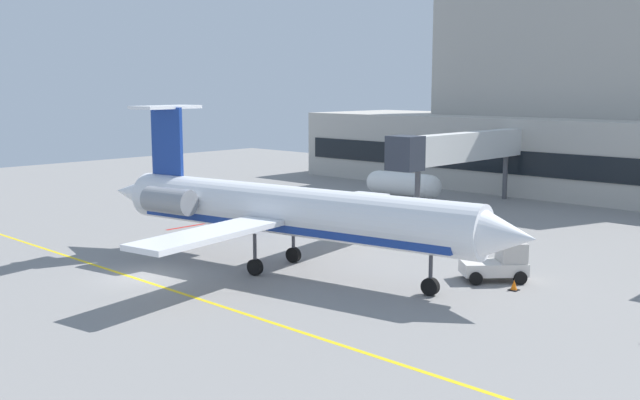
{
  "coord_description": "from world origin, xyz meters",
  "views": [
    {
      "loc": [
        33.64,
        -21.37,
        10.21
      ],
      "look_at": [
        1.49,
        12.3,
        3.0
      ],
      "focal_mm": 41.03,
      "sensor_mm": 36.0,
      "label": 1
    }
  ],
  "objects": [
    {
      "name": "baggage_tug",
      "position": [
        -5.72,
        12.23,
        0.96
      ],
      "size": [
        2.51,
        4.21,
        2.12
      ],
      "color": "#1E4CB2",
      "rests_on": "ground"
    },
    {
      "name": "jet_bridge_east",
      "position": [
        -0.02,
        30.42,
        5.14
      ],
      "size": [
        2.4,
        17.73,
        6.54
      ],
      "color": "silver",
      "rests_on": "ground"
    },
    {
      "name": "fuel_tank",
      "position": [
        -6.45,
        31.61,
        1.41
      ],
      "size": [
        7.65,
        2.69,
        2.52
      ],
      "color": "white",
      "rests_on": "ground"
    },
    {
      "name": "pushback_tractor",
      "position": [
        14.39,
        12.63,
        0.95
      ],
      "size": [
        3.55,
        3.63,
        2.1
      ],
      "color": "silver",
      "rests_on": "ground"
    },
    {
      "name": "safety_cone_alpha",
      "position": [
        15.94,
        11.44,
        0.25
      ],
      "size": [
        0.47,
        0.47,
        0.55
      ],
      "color": "orange",
      "rests_on": "ground"
    },
    {
      "name": "regional_jet",
      "position": [
        4.49,
        6.22,
        3.42
      ],
      "size": [
        28.02,
        20.92,
        9.09
      ],
      "color": "white",
      "rests_on": "ground"
    },
    {
      "name": "terminal_building",
      "position": [
        1.98,
        48.63,
        7.7
      ],
      "size": [
        58.75,
        16.0,
        20.74
      ],
      "color": "#B7B2A8",
      "rests_on": "ground"
    },
    {
      "name": "safety_cone_bravo",
      "position": [
        -5.72,
        14.34,
        0.25
      ],
      "size": [
        0.47,
        0.47,
        0.55
      ],
      "color": "orange",
      "rests_on": "ground"
    },
    {
      "name": "ground",
      "position": [
        -0.0,
        0.0,
        -0.05
      ],
      "size": [
        120.0,
        120.0,
        0.11
      ],
      "color": "gray"
    }
  ]
}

